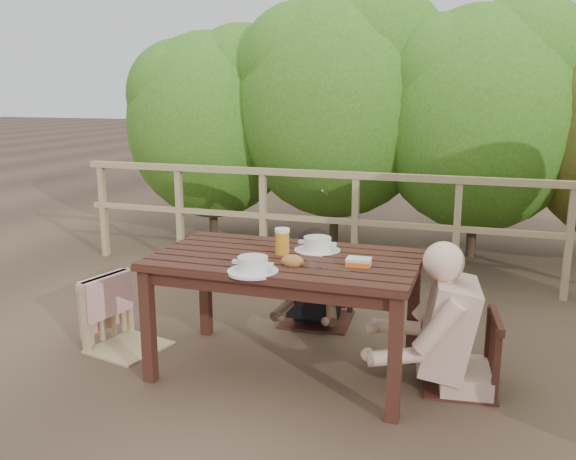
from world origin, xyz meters
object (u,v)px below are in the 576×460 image
(soup_near, at_px, (253,265))
(butter_tub, at_px, (359,263))
(tumbler, at_px, (313,267))
(table, at_px, (285,316))
(chair_far, at_px, (318,256))
(beer_glass, at_px, (282,242))
(chair_left, at_px, (125,285))
(soup_far, at_px, (317,245))
(woman, at_px, (318,248))
(bread_roll, at_px, (292,261))
(chair_right, at_px, (463,318))
(diner_right, at_px, (472,270))

(soup_near, distance_m, butter_tub, 0.61)
(soup_near, xyz_separation_m, tumbler, (0.32, 0.11, -0.01))
(table, xyz_separation_m, tumbler, (0.24, -0.24, 0.40))
(soup_near, height_order, butter_tub, soup_near)
(chair_far, distance_m, tumbler, 1.19)
(beer_glass, relative_size, tumbler, 2.63)
(chair_left, bearing_deg, soup_far, -67.13)
(woman, bearing_deg, bread_roll, 93.77)
(butter_tub, bearing_deg, tumbler, -144.31)
(chair_right, distance_m, woman, 1.35)
(woman, xyz_separation_m, soup_near, (-0.03, -1.25, 0.21))
(diner_right, bearing_deg, chair_left, 86.66)
(table, relative_size, soup_near, 5.57)
(chair_far, relative_size, soup_near, 3.61)
(diner_right, distance_m, tumbler, 0.91)
(soup_far, bearing_deg, beer_glass, -137.69)
(woman, height_order, tumbler, woman)
(chair_left, height_order, soup_far, chair_left)
(soup_far, bearing_deg, woman, 104.90)
(table, distance_m, tumbler, 0.52)
(chair_left, xyz_separation_m, chair_right, (2.18, 0.15, -0.03))
(soup_far, xyz_separation_m, tumbler, (0.10, -0.44, -0.02))
(bread_roll, bearing_deg, table, 119.92)
(table, relative_size, tumbler, 23.93)
(chair_far, relative_size, chair_right, 1.19)
(soup_far, bearing_deg, soup_near, -111.56)
(bread_roll, xyz_separation_m, butter_tub, (0.36, 0.11, -0.01))
(woman, bearing_deg, tumbler, 100.15)
(table, xyz_separation_m, soup_far, (0.14, 0.20, 0.42))
(table, bearing_deg, chair_left, -179.09)
(diner_right, relative_size, soup_near, 5.10)
(table, height_order, beer_glass, beer_glass)
(chair_far, xyz_separation_m, diner_right, (1.12, -0.76, 0.21))
(butter_tub, bearing_deg, diner_right, 16.30)
(woman, bearing_deg, chair_far, 86.08)
(soup_near, bearing_deg, beer_glass, 84.18)
(tumbler, bearing_deg, soup_far, 102.71)
(chair_left, xyz_separation_m, bread_roll, (1.23, -0.16, 0.32))
(soup_far, xyz_separation_m, bread_roll, (-0.04, -0.38, -0.01))
(soup_near, bearing_deg, soup_far, 68.44)
(bread_roll, xyz_separation_m, beer_glass, (-0.14, 0.22, 0.05))
(chair_far, height_order, soup_near, chair_far)
(chair_right, relative_size, soup_far, 2.98)
(chair_right, xyz_separation_m, bread_roll, (-0.95, -0.31, 0.34))
(tumbler, bearing_deg, diner_right, 23.62)
(soup_near, bearing_deg, tumbler, 19.32)
(chair_left, height_order, diner_right, diner_right)
(chair_right, height_order, beer_glass, beer_glass)
(woman, relative_size, diner_right, 0.79)
(chair_far, xyz_separation_m, butter_tub, (0.51, -0.95, 0.25))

